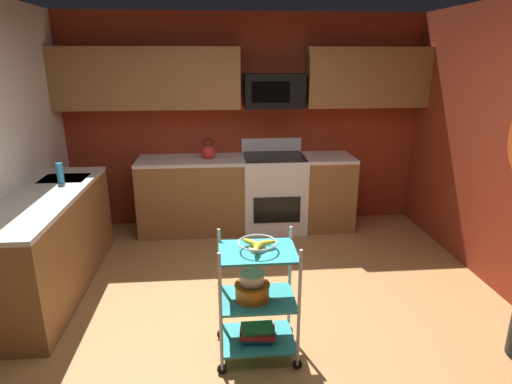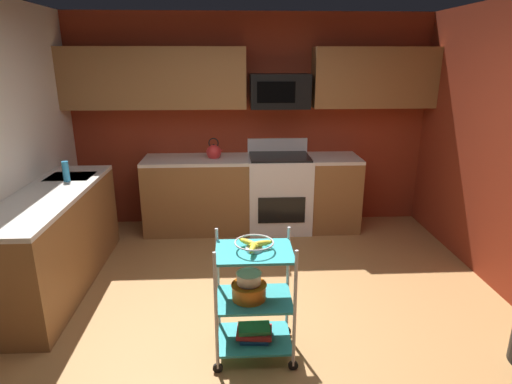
{
  "view_description": "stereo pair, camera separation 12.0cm",
  "coord_description": "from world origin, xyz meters",
  "px_view_note": "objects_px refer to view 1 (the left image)",
  "views": [
    {
      "loc": [
        -0.33,
        -2.97,
        2.09
      ],
      "look_at": [
        -0.04,
        0.3,
        1.05
      ],
      "focal_mm": 30.09,
      "sensor_mm": 36.0,
      "label": 1
    },
    {
      "loc": [
        -0.21,
        -2.98,
        2.09
      ],
      "look_at": [
        -0.04,
        0.3,
        1.05
      ],
      "focal_mm": 30.09,
      "sensor_mm": 36.0,
      "label": 2
    }
  ],
  "objects_px": {
    "mixing_bowl_small": "(252,278)",
    "kettle": "(208,152)",
    "fruit_bowl": "(258,244)",
    "mixing_bowl_large": "(252,291)",
    "book_stack": "(257,332)",
    "rolling_cart": "(257,299)",
    "oven_range": "(274,191)",
    "dish_soap_bottle": "(60,173)",
    "microwave": "(274,91)"
  },
  "relations": [
    {
      "from": "rolling_cart",
      "to": "fruit_bowl",
      "type": "distance_m",
      "value": 0.42
    },
    {
      "from": "rolling_cart",
      "to": "fruit_bowl",
      "type": "relative_size",
      "value": 3.36
    },
    {
      "from": "book_stack",
      "to": "microwave",
      "type": "bearing_deg",
      "value": 80.48
    },
    {
      "from": "microwave",
      "to": "fruit_bowl",
      "type": "bearing_deg",
      "value": -99.52
    },
    {
      "from": "microwave",
      "to": "book_stack",
      "type": "distance_m",
      "value": 2.98
    },
    {
      "from": "microwave",
      "to": "dish_soap_bottle",
      "type": "bearing_deg",
      "value": -154.48
    },
    {
      "from": "oven_range",
      "to": "mixing_bowl_large",
      "type": "relative_size",
      "value": 4.37
    },
    {
      "from": "oven_range",
      "to": "kettle",
      "type": "bearing_deg",
      "value": -179.72
    },
    {
      "from": "fruit_bowl",
      "to": "dish_soap_bottle",
      "type": "xyz_separation_m",
      "value": [
        -1.77,
        1.48,
        0.14
      ]
    },
    {
      "from": "dish_soap_bottle",
      "to": "mixing_bowl_large",
      "type": "bearing_deg",
      "value": -40.39
    },
    {
      "from": "oven_range",
      "to": "kettle",
      "type": "distance_m",
      "value": 0.95
    },
    {
      "from": "oven_range",
      "to": "dish_soap_bottle",
      "type": "distance_m",
      "value": 2.45
    },
    {
      "from": "rolling_cart",
      "to": "kettle",
      "type": "relative_size",
      "value": 3.47
    },
    {
      "from": "rolling_cart",
      "to": "dish_soap_bottle",
      "type": "xyz_separation_m",
      "value": [
        -1.77,
        1.48,
        0.57
      ]
    },
    {
      "from": "mixing_bowl_large",
      "to": "kettle",
      "type": "distance_m",
      "value": 2.49
    },
    {
      "from": "book_stack",
      "to": "dish_soap_bottle",
      "type": "height_order",
      "value": "dish_soap_bottle"
    },
    {
      "from": "oven_range",
      "to": "mixing_bowl_large",
      "type": "height_order",
      "value": "oven_range"
    },
    {
      "from": "mixing_bowl_large",
      "to": "kettle",
      "type": "height_order",
      "value": "kettle"
    },
    {
      "from": "mixing_bowl_large",
      "to": "kettle",
      "type": "xyz_separation_m",
      "value": [
        -0.33,
        2.42,
        0.48
      ]
    },
    {
      "from": "mixing_bowl_small",
      "to": "book_stack",
      "type": "bearing_deg",
      "value": -13.2
    },
    {
      "from": "oven_range",
      "to": "fruit_bowl",
      "type": "height_order",
      "value": "oven_range"
    },
    {
      "from": "mixing_bowl_small",
      "to": "book_stack",
      "type": "xyz_separation_m",
      "value": [
        0.04,
        -0.01,
        -0.44
      ]
    },
    {
      "from": "mixing_bowl_large",
      "to": "book_stack",
      "type": "height_order",
      "value": "mixing_bowl_large"
    },
    {
      "from": "rolling_cart",
      "to": "kettle",
      "type": "bearing_deg",
      "value": 98.73
    },
    {
      "from": "oven_range",
      "to": "kettle",
      "type": "relative_size",
      "value": 4.17
    },
    {
      "from": "rolling_cart",
      "to": "mixing_bowl_large",
      "type": "bearing_deg",
      "value": -180.0
    },
    {
      "from": "mixing_bowl_small",
      "to": "dish_soap_bottle",
      "type": "height_order",
      "value": "dish_soap_bottle"
    },
    {
      "from": "fruit_bowl",
      "to": "mixing_bowl_large",
      "type": "relative_size",
      "value": 1.08
    },
    {
      "from": "fruit_bowl",
      "to": "dish_soap_bottle",
      "type": "bearing_deg",
      "value": 140.21
    },
    {
      "from": "mixing_bowl_large",
      "to": "dish_soap_bottle",
      "type": "distance_m",
      "value": 2.33
    },
    {
      "from": "oven_range",
      "to": "rolling_cart",
      "type": "bearing_deg",
      "value": -99.93
    },
    {
      "from": "fruit_bowl",
      "to": "mixing_bowl_small",
      "type": "relative_size",
      "value": 1.49
    },
    {
      "from": "oven_range",
      "to": "mixing_bowl_large",
      "type": "distance_m",
      "value": 2.47
    },
    {
      "from": "mixing_bowl_large",
      "to": "rolling_cart",
      "type": "bearing_deg",
      "value": 0.0
    },
    {
      "from": "mixing_bowl_large",
      "to": "dish_soap_bottle",
      "type": "height_order",
      "value": "dish_soap_bottle"
    },
    {
      "from": "oven_range",
      "to": "fruit_bowl",
      "type": "distance_m",
      "value": 2.49
    },
    {
      "from": "fruit_bowl",
      "to": "mixing_bowl_small",
      "type": "bearing_deg",
      "value": 166.8
    },
    {
      "from": "microwave",
      "to": "fruit_bowl",
      "type": "height_order",
      "value": "microwave"
    },
    {
      "from": "oven_range",
      "to": "microwave",
      "type": "bearing_deg",
      "value": 90.26
    },
    {
      "from": "rolling_cart",
      "to": "mixing_bowl_small",
      "type": "relative_size",
      "value": 5.03
    },
    {
      "from": "oven_range",
      "to": "rolling_cart",
      "type": "distance_m",
      "value": 2.46
    },
    {
      "from": "mixing_bowl_small",
      "to": "dish_soap_bottle",
      "type": "bearing_deg",
      "value": 139.78
    },
    {
      "from": "kettle",
      "to": "rolling_cart",
      "type": "bearing_deg",
      "value": -81.27
    },
    {
      "from": "kettle",
      "to": "oven_range",
      "type": "bearing_deg",
      "value": 0.28
    },
    {
      "from": "fruit_bowl",
      "to": "mixing_bowl_small",
      "type": "height_order",
      "value": "fruit_bowl"
    },
    {
      "from": "kettle",
      "to": "fruit_bowl",
      "type": "bearing_deg",
      "value": -81.27
    },
    {
      "from": "fruit_bowl",
      "to": "dish_soap_bottle",
      "type": "relative_size",
      "value": 1.36
    },
    {
      "from": "fruit_bowl",
      "to": "dish_soap_bottle",
      "type": "height_order",
      "value": "dish_soap_bottle"
    },
    {
      "from": "rolling_cart",
      "to": "mixing_bowl_large",
      "type": "relative_size",
      "value": 3.63
    },
    {
      "from": "mixing_bowl_small",
      "to": "kettle",
      "type": "bearing_deg",
      "value": 97.9
    }
  ]
}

